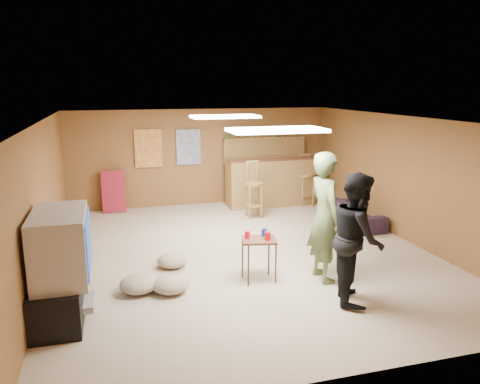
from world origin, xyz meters
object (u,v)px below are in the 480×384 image
object	(u,v)px
person_olive	(325,217)
sofa	(353,213)
bar_counter	(270,182)
tray_table	(259,260)
tv_body	(61,245)
person_black	(357,238)

from	to	relation	value
person_olive	sofa	size ratio (longest dim) A/B	1.15
bar_counter	tray_table	size ratio (longest dim) A/B	3.24
person_olive	sofa	world-z (taller)	person_olive
tv_body	person_olive	distance (m)	3.47
bar_counter	tray_table	xyz separation A→B (m)	(-1.59, -4.06, -0.24)
person_black	bar_counter	bearing A→B (deg)	14.13
person_black	sofa	xyz separation A→B (m)	(1.66, 3.06, -0.60)
bar_counter	sofa	size ratio (longest dim) A/B	1.25
bar_counter	tray_table	distance (m)	4.37
person_olive	person_black	world-z (taller)	person_olive
bar_counter	person_olive	distance (m)	4.32
tv_body	person_black	xyz separation A→B (m)	(3.56, -0.52, -0.06)
person_black	sofa	distance (m)	3.54
bar_counter	sofa	world-z (taller)	bar_counter
tray_table	tv_body	bearing A→B (deg)	-171.34
person_black	sofa	world-z (taller)	person_black
tray_table	sofa	bearing A→B (deg)	38.85
sofa	tv_body	bearing A→B (deg)	115.17
person_olive	person_black	bearing A→B (deg)	-174.28
tv_body	bar_counter	xyz separation A→B (m)	(4.15, 4.45, -0.35)
person_black	tv_body	bearing A→B (deg)	102.52
person_olive	tv_body	bearing A→B (deg)	91.05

